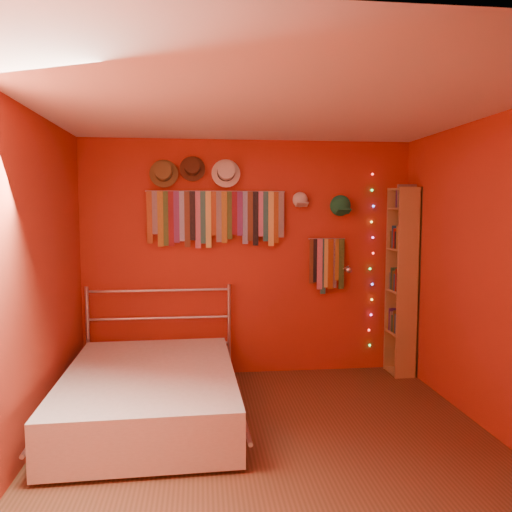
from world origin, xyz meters
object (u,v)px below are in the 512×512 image
object	(u,v)px
tie_rack	(216,216)
bed	(150,393)
reading_lamp	(348,270)
bookshelf	(405,280)

from	to	relation	value
tie_rack	bed	xyz separation A→B (m)	(-0.60, -1.07, -1.48)
reading_lamp	bed	world-z (taller)	reading_lamp
tie_rack	reading_lamp	distance (m)	1.49
tie_rack	bed	distance (m)	1.92
reading_lamp	bookshelf	size ratio (longest dim) A/B	0.14
tie_rack	bookshelf	xyz separation A→B (m)	(2.01, -0.15, -0.69)
bed	tie_rack	bearing A→B (deg)	59.49
reading_lamp	bookshelf	bearing A→B (deg)	-0.14
tie_rack	bed	world-z (taller)	tie_rack
reading_lamp	bed	size ratio (longest dim) A/B	0.14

